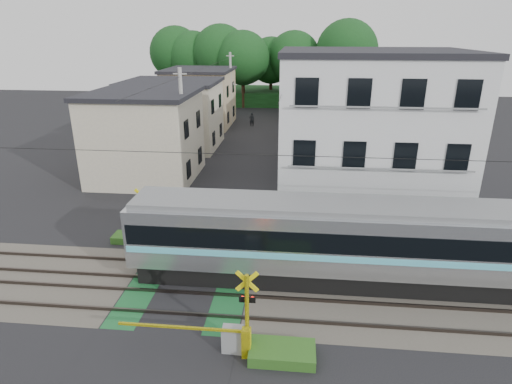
# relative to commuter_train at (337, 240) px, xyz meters

# --- Properties ---
(ground) EXTENTS (120.00, 120.00, 0.00)m
(ground) POSITION_rel_commuter_train_xyz_m (-6.27, -1.20, -1.94)
(ground) COLOR black
(track_bed) EXTENTS (120.00, 120.00, 0.14)m
(track_bed) POSITION_rel_commuter_train_xyz_m (-6.27, -1.20, -1.90)
(track_bed) COLOR #47423A
(track_bed) RESTS_ON ground
(commuter_train) EXTENTS (17.65, 2.79, 3.67)m
(commuter_train) POSITION_rel_commuter_train_xyz_m (0.00, 0.00, 0.00)
(commuter_train) COLOR black
(commuter_train) RESTS_ON ground
(crossing_signal_near) EXTENTS (4.74, 0.65, 3.09)m
(crossing_signal_near) POSITION_rel_commuter_train_xyz_m (-3.69, -4.85, -1.23)
(crossing_signal_near) COLOR #FFED0D
(crossing_signal_near) RESTS_ON ground
(crossing_signal_far) EXTENTS (4.74, 0.65, 3.09)m
(crossing_signal_far) POSITION_rel_commuter_train_xyz_m (-8.86, 2.45, -1.23)
(crossing_signal_far) COLOR #FFED0D
(crossing_signal_far) RESTS_ON ground
(apartment_block) EXTENTS (10.20, 8.36, 9.30)m
(apartment_block) POSITION_rel_commuter_train_xyz_m (2.23, 8.29, 2.72)
(apartment_block) COLOR silver
(apartment_block) RESTS_ON ground
(houses_row) EXTENTS (22.07, 31.35, 6.80)m
(houses_row) POSITION_rel_commuter_train_xyz_m (-6.02, 24.72, 1.31)
(houses_row) COLOR beige
(houses_row) RESTS_ON ground
(tree_hill) EXTENTS (40.00, 13.46, 11.80)m
(tree_hill) POSITION_rel_commuter_train_xyz_m (-7.20, 46.95, 3.74)
(tree_hill) COLOR #164219
(tree_hill) RESTS_ON ground
(catenary) EXTENTS (60.00, 5.04, 7.00)m
(catenary) POSITION_rel_commuter_train_xyz_m (-0.27, -1.17, 1.76)
(catenary) COLOR #2D2D33
(catenary) RESTS_ON ground
(utility_poles) EXTENTS (7.90, 42.00, 8.00)m
(utility_poles) POSITION_rel_commuter_train_xyz_m (-7.33, 21.81, 2.14)
(utility_poles) COLOR #A5A5A0
(utility_poles) RESTS_ON ground
(pedestrian) EXTENTS (0.63, 0.50, 1.52)m
(pedestrian) POSITION_rel_commuter_train_xyz_m (-7.14, 31.60, -1.18)
(pedestrian) COLOR black
(pedestrian) RESTS_ON ground
(weed_patches) EXTENTS (10.25, 8.80, 0.40)m
(weed_patches) POSITION_rel_commuter_train_xyz_m (-4.52, -1.29, -1.76)
(weed_patches) COLOR #2D5E1E
(weed_patches) RESTS_ON ground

